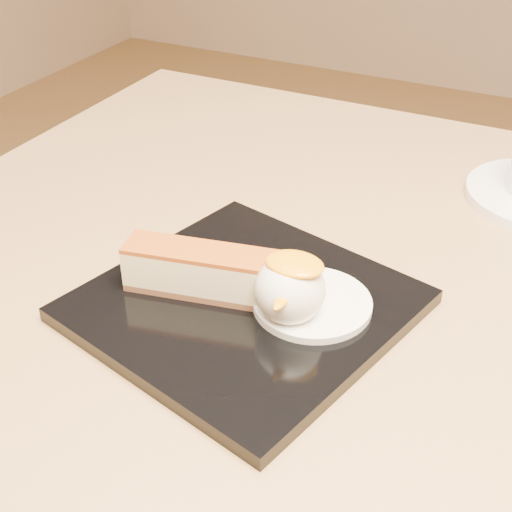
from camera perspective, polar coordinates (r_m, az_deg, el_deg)
The scene contains 7 objects.
table at distance 0.68m, azimuth 3.63°, elevation -13.25°, with size 0.80×0.80×0.72m.
dessert_plate at distance 0.55m, azimuth -0.93°, elevation -3.98°, with size 0.22×0.22×0.01m, color black.
cheesecake at distance 0.55m, azimuth -4.46°, elevation -1.18°, with size 0.12×0.05×0.04m.
cream_smear at distance 0.54m, azimuth 4.53°, elevation -3.79°, with size 0.09×0.09×0.01m, color white.
ice_cream_scoop at distance 0.51m, azimuth 2.75°, elevation -2.69°, with size 0.05×0.05×0.05m, color white.
mango_sauce at distance 0.50m, azimuth 3.11°, elevation -0.64°, with size 0.04×0.03×0.01m, color #FE9B08.
mint_sprig at distance 0.56m, azimuth 2.74°, elevation -1.34°, with size 0.03×0.02×0.00m.
Camera 1 is at (0.17, -0.44, 1.06)m, focal length 50.00 mm.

